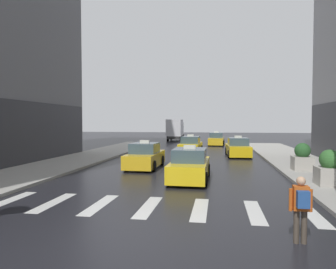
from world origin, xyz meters
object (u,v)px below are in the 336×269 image
taxi_fourth (191,146)px  planter_near_corner (330,169)px  taxi_lead (190,166)px  box_truck (175,129)px  taxi_third (238,148)px  taxi_second (145,157)px  pedestrian_with_backpack (301,204)px  taxi_fifth (216,140)px  planter_mid_block (302,158)px

taxi_fourth → planter_near_corner: taxi_fourth is taller
taxi_fourth → taxi_lead: bearing=-85.1°
taxi_fourth → box_truck: bearing=102.3°
taxi_third → box_truck: (-8.34, 20.77, 1.13)m
taxi_fourth → taxi_second: bearing=-102.4°
pedestrian_with_backpack → taxi_fifth: bearing=94.0°
taxi_third → taxi_fifth: 12.64m
taxi_third → box_truck: box_truck is taller
taxi_second → pedestrian_with_backpack: size_ratio=2.76×
taxi_fifth → planter_near_corner: size_ratio=2.89×
pedestrian_with_backpack → planter_near_corner: 7.39m
pedestrian_with_backpack → planter_mid_block: (2.89, 11.10, -0.10)m
planter_mid_block → pedestrian_with_backpack: bearing=-104.6°
taxi_fourth → box_truck: (-4.10, 18.84, 1.13)m
taxi_third → planter_mid_block: 8.69m
box_truck → planter_mid_block: 31.09m
taxi_second → box_truck: bearing=94.0°
planter_near_corner → taxi_third: bearing=104.6°
box_truck → planter_near_corner: (11.58, -33.17, -0.98)m
taxi_lead → planter_near_corner: bearing=-8.8°
taxi_lead → box_truck: box_truck is taller
taxi_third → box_truck: 22.41m
taxi_fifth → box_truck: bearing=127.9°
pedestrian_with_backpack → planter_near_corner: planter_near_corner is taller
planter_mid_block → box_truck: bearing=111.8°
planter_mid_block → taxi_fourth: bearing=126.6°
taxi_lead → taxi_third: (3.11, 11.42, 0.00)m
planter_mid_block → planter_near_corner: bearing=-89.5°
taxi_fifth → planter_mid_block: 21.20m
taxi_fifth → taxi_fourth: bearing=-102.5°
taxi_lead → taxi_third: 11.84m
pedestrian_with_backpack → planter_mid_block: planter_mid_block is taller
taxi_third → taxi_lead: bearing=-105.2°
taxi_lead → taxi_fourth: bearing=94.9°
taxi_lead → pedestrian_with_backpack: taxi_lead is taller
planter_near_corner → planter_mid_block: same height
planter_mid_block → taxi_lead: bearing=-152.1°
taxi_lead → planter_near_corner: taxi_lead is taller
box_truck → planter_mid_block: size_ratio=4.76×
taxi_third → box_truck: size_ratio=0.61×
taxi_third → taxi_fifth: (-1.90, 12.50, 0.00)m
taxi_fourth → planter_mid_block: bearing=-53.4°
taxi_lead → taxi_fifth: 23.95m
box_truck → pedestrian_with_backpack: bearing=-77.8°
taxi_third → planter_near_corner: bearing=-75.4°
taxi_third → planter_near_corner: taxi_third is taller
taxi_fifth → planter_mid_block: taxi_fifth is taller
taxi_third → pedestrian_with_backpack: (0.31, -19.18, 0.25)m
taxi_third → taxi_second: bearing=-129.5°
taxi_second → planter_mid_block: size_ratio=2.84×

